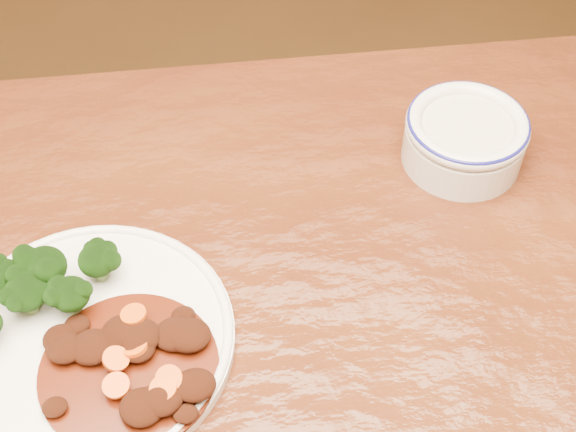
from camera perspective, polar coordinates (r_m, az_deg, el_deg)
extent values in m
cube|color=#4F240D|center=(0.78, -1.67, -11.28)|extent=(1.51, 0.91, 0.04)
cylinder|color=white|center=(0.79, -13.88, -8.59)|extent=(0.28, 0.28, 0.01)
torus|color=white|center=(0.79, -13.97, -8.36)|extent=(0.27, 0.27, 0.01)
cylinder|color=olive|center=(0.80, -14.92, -6.22)|extent=(0.01, 0.01, 0.02)
ellipsoid|color=black|center=(0.79, -15.21, -5.38)|extent=(0.04, 0.04, 0.03)
cylinder|color=olive|center=(0.84, -19.50, -4.82)|extent=(0.01, 0.01, 0.02)
cylinder|color=olive|center=(0.83, -16.61, -4.41)|extent=(0.01, 0.01, 0.02)
ellipsoid|color=black|center=(0.81, -16.95, -3.46)|extent=(0.04, 0.04, 0.04)
cylinder|color=olive|center=(0.82, -13.17, -3.93)|extent=(0.01, 0.01, 0.02)
ellipsoid|color=black|center=(0.80, -13.42, -3.06)|extent=(0.04, 0.04, 0.03)
cylinder|color=olive|center=(0.82, -17.79, -6.05)|extent=(0.01, 0.01, 0.02)
ellipsoid|color=black|center=(0.80, -18.15, -5.18)|extent=(0.04, 0.04, 0.03)
cylinder|color=#4B1308|center=(0.76, -11.24, -10.64)|extent=(0.17, 0.17, 0.00)
ellipsoid|color=black|center=(0.76, -10.52, -8.43)|extent=(0.04, 0.04, 0.02)
ellipsoid|color=black|center=(0.77, -13.75, -9.05)|extent=(0.04, 0.04, 0.02)
ellipsoid|color=black|center=(0.77, -10.44, -8.01)|extent=(0.03, 0.02, 0.01)
ellipsoid|color=black|center=(0.75, -16.25, -12.92)|extent=(0.02, 0.02, 0.01)
ellipsoid|color=black|center=(0.77, -15.55, -9.11)|extent=(0.03, 0.03, 0.02)
ellipsoid|color=black|center=(0.78, -15.90, -8.41)|extent=(0.03, 0.03, 0.02)
ellipsoid|color=black|center=(0.76, -7.05, -8.42)|extent=(0.04, 0.04, 0.02)
ellipsoid|color=black|center=(0.73, -10.35, -13.23)|extent=(0.04, 0.04, 0.02)
ellipsoid|color=black|center=(0.77, -11.23, -8.46)|extent=(0.02, 0.02, 0.01)
ellipsoid|color=black|center=(0.72, -7.28, -13.79)|extent=(0.02, 0.02, 0.01)
ellipsoid|color=black|center=(0.73, -8.97, -12.71)|extent=(0.04, 0.03, 0.02)
ellipsoid|color=black|center=(0.77, -11.73, -8.05)|extent=(0.04, 0.04, 0.02)
ellipsoid|color=black|center=(0.77, -11.89, -8.38)|extent=(0.03, 0.03, 0.01)
ellipsoid|color=black|center=(0.76, -8.03, -8.33)|extent=(0.04, 0.04, 0.02)
ellipsoid|color=black|center=(0.77, -7.46, -6.98)|extent=(0.02, 0.02, 0.01)
ellipsoid|color=black|center=(0.79, -14.77, -7.48)|extent=(0.02, 0.02, 0.01)
ellipsoid|color=black|center=(0.73, -6.65, -11.87)|extent=(0.04, 0.03, 0.02)
ellipsoid|color=black|center=(0.78, -15.73, -8.16)|extent=(0.03, 0.02, 0.01)
ellipsoid|color=black|center=(0.76, -10.59, -9.22)|extent=(0.03, 0.03, 0.02)
cylinder|color=#D64A0B|center=(0.74, -12.13, -11.70)|extent=(0.03, 0.03, 0.01)
cylinder|color=#D64A0B|center=(0.72, -8.87, -12.02)|extent=(0.03, 0.03, 0.01)
cylinder|color=#D64A0B|center=(0.75, -10.83, -9.10)|extent=(0.03, 0.03, 0.01)
cylinder|color=#D64A0B|center=(0.73, -8.46, -11.36)|extent=(0.03, 0.03, 0.02)
cylinder|color=#D64A0B|center=(0.77, -10.94, -6.88)|extent=(0.03, 0.03, 0.01)
cylinder|color=#D64A0B|center=(0.75, -12.15, -9.90)|extent=(0.03, 0.03, 0.01)
cylinder|color=silver|center=(0.94, 12.34, 4.95)|extent=(0.14, 0.14, 0.04)
cylinder|color=silver|center=(0.92, 12.61, 6.14)|extent=(0.10, 0.10, 0.01)
torus|color=silver|center=(0.92, 12.66, 6.34)|extent=(0.14, 0.14, 0.02)
torus|color=navy|center=(0.91, 12.71, 6.55)|extent=(0.14, 0.14, 0.01)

